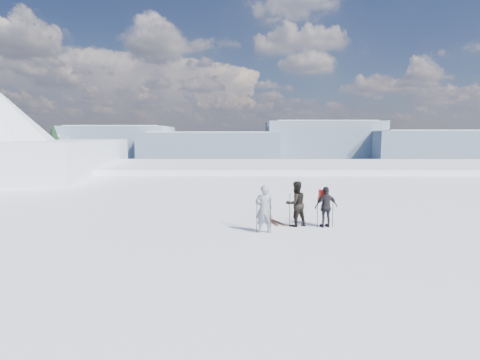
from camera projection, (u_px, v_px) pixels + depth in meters
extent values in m
plane|color=white|center=(251.00, 245.00, 72.15)|extent=(220.00, 208.01, 71.62)
cube|color=white|center=(258.00, 227.00, 41.08)|extent=(180.00, 16.00, 14.00)
plane|color=#20344B|center=(244.00, 178.00, 302.05)|extent=(820.00, 820.00, 0.00)
cube|color=slate|center=(12.00, 150.00, 450.80)|extent=(150.00, 80.00, 34.00)
cube|color=white|center=(11.00, 139.00, 449.18)|extent=(127.50, 70.00, 8.00)
cube|color=slate|center=(119.00, 145.00, 479.17)|extent=(130.00, 80.00, 46.00)
cube|color=white|center=(118.00, 129.00, 476.86)|extent=(110.50, 70.00, 8.00)
cube|color=slate|center=(211.00, 149.00, 449.10)|extent=(160.00, 80.00, 38.00)
cube|color=white|center=(210.00, 135.00, 447.25)|extent=(136.00, 70.00, 8.00)
cube|color=slate|center=(322.00, 142.00, 477.23)|extent=(140.00, 80.00, 52.00)
cube|color=white|center=(322.00, 124.00, 474.58)|extent=(119.00, 70.00, 8.00)
cube|color=slate|center=(436.00, 148.00, 447.33)|extent=(160.00, 80.00, 40.00)
cube|color=white|center=(437.00, 134.00, 445.37)|extent=(136.00, 70.00, 8.00)
cube|color=#2D2B28|center=(83.00, 235.00, 47.46)|extent=(21.55, 17.87, 14.25)
cone|color=black|center=(56.00, 178.00, 44.62)|extent=(7.28, 7.28, 13.00)
cone|color=black|center=(75.00, 191.00, 40.74)|extent=(6.16, 6.16, 11.00)
cone|color=black|center=(40.00, 180.00, 46.68)|extent=(6.72, 6.72, 12.00)
cone|color=black|center=(48.00, 203.00, 38.88)|extent=(5.04, 5.04, 9.00)
cone|color=black|center=(102.00, 189.00, 45.76)|extent=(5.60, 5.60, 10.00)
cone|color=black|center=(34.00, 189.00, 41.76)|extent=(6.16, 6.16, 11.00)
cone|color=black|center=(100.00, 193.00, 42.77)|extent=(5.60, 5.60, 10.00)
imported|color=gray|center=(264.00, 209.00, 13.15)|extent=(0.66, 0.47, 1.69)
imported|color=black|center=(296.00, 204.00, 14.08)|extent=(1.01, 0.91, 1.71)
imported|color=black|center=(326.00, 207.00, 13.94)|extent=(0.96, 0.58, 1.53)
cube|color=red|center=(324.00, 180.00, 14.07)|extent=(0.36, 0.26, 0.41)
cylinder|color=black|center=(257.00, 217.00, 13.07)|extent=(0.02, 0.02, 1.16)
cylinder|color=black|center=(270.00, 216.00, 13.04)|extent=(0.02, 0.02, 1.27)
cylinder|color=black|center=(290.00, 210.00, 14.09)|extent=(0.02, 0.02, 1.26)
cylinder|color=black|center=(302.00, 211.00, 14.09)|extent=(0.02, 0.02, 1.17)
cylinder|color=black|center=(317.00, 212.00, 13.91)|extent=(0.02, 0.02, 1.14)
cylinder|color=black|center=(333.00, 212.00, 13.93)|extent=(0.02, 0.02, 1.14)
cube|color=black|center=(272.00, 221.00, 14.97)|extent=(0.41, 1.69, 0.03)
cube|color=black|center=(275.00, 221.00, 14.97)|extent=(0.69, 1.62, 0.03)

